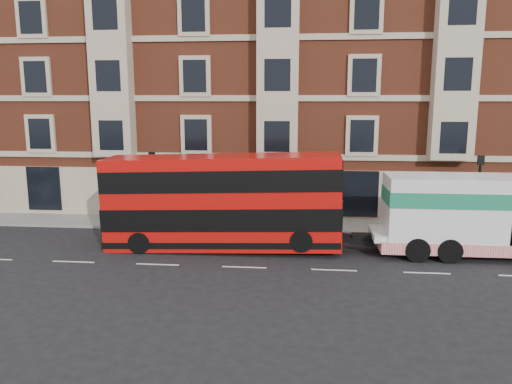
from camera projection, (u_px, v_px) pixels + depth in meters
ground at (244, 267)px, 22.41m from camera, size 120.00×120.00×0.00m
sidewalk at (259, 225)px, 29.74m from camera, size 90.00×3.00×0.15m
victorian_terrace at (276, 61)px, 35.20m from camera, size 45.00×12.00×20.40m
lamp_post_west at (153, 184)px, 28.55m from camera, size 0.35×0.15×4.35m
lamp_post_east at (478, 189)px, 26.87m from camera, size 0.35×0.15×4.35m
double_decker_bus at (222, 200)px, 24.77m from camera, size 11.64×2.67×4.71m
tow_truck at (473, 214)px, 23.72m from camera, size 9.32×2.75×3.88m
pedestrian at (134, 208)px, 30.14m from camera, size 0.70×0.62×1.61m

